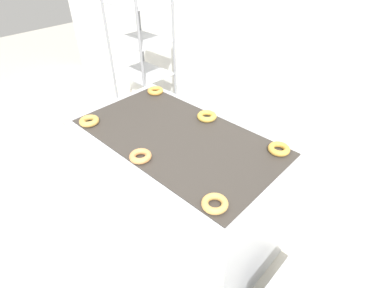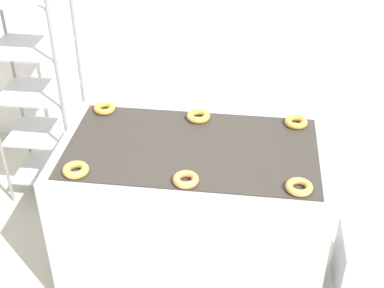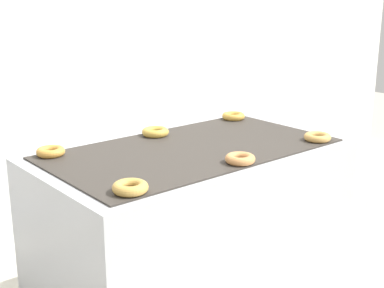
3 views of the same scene
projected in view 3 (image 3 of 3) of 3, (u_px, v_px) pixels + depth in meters
wall_back at (59, 43)px, 3.66m from camera, size 8.00×0.05×2.80m
fryer_machine at (192, 235)px, 2.86m from camera, size 1.59×0.91×0.97m
glaze_bin at (326, 229)px, 3.54m from camera, size 0.29×0.40×0.44m
donut_near_left at (130, 187)px, 2.11m from camera, size 0.14×0.14×0.04m
donut_near_center at (240, 159)px, 2.48m from camera, size 0.14×0.14×0.04m
donut_near_right at (317, 137)px, 2.86m from camera, size 0.14×0.14×0.04m
donut_far_left at (51, 152)px, 2.59m from camera, size 0.14×0.14×0.04m
donut_far_center at (156, 132)px, 2.96m from camera, size 0.15×0.15×0.04m
donut_far_right at (233, 116)px, 3.34m from camera, size 0.14×0.14×0.04m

